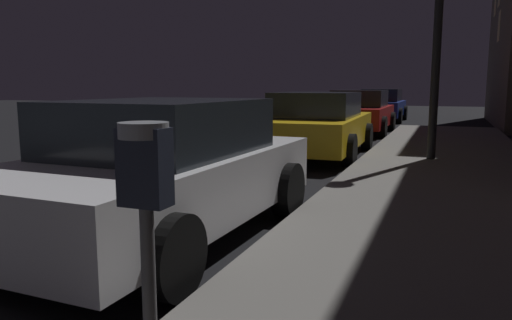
{
  "coord_description": "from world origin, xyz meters",
  "views": [
    {
      "loc": [
        5.58,
        -0.62,
        1.57
      ],
      "look_at": [
        4.22,
        2.85,
        1.01
      ],
      "focal_mm": 34.28,
      "sensor_mm": 36.0,
      "label": 1
    }
  ],
  "objects_px": {
    "car_yellow_cab": "(317,124)",
    "car_red": "(359,112)",
    "parking_meter": "(146,203)",
    "car_blue": "(382,105)",
    "car_white": "(161,170)"
  },
  "relations": [
    {
      "from": "car_red",
      "to": "car_white",
      "type": "bearing_deg",
      "value": -90.0
    },
    {
      "from": "parking_meter",
      "to": "car_yellow_cab",
      "type": "distance_m",
      "value": 9.36
    },
    {
      "from": "car_red",
      "to": "car_blue",
      "type": "relative_size",
      "value": 1.0
    },
    {
      "from": "car_yellow_cab",
      "to": "car_red",
      "type": "bearing_deg",
      "value": 90.01
    },
    {
      "from": "car_white",
      "to": "car_blue",
      "type": "distance_m",
      "value": 18.15
    },
    {
      "from": "parking_meter",
      "to": "car_red",
      "type": "bearing_deg",
      "value": 96.41
    },
    {
      "from": "car_white",
      "to": "car_red",
      "type": "relative_size",
      "value": 1.03
    },
    {
      "from": "car_yellow_cab",
      "to": "car_red",
      "type": "height_order",
      "value": "same"
    },
    {
      "from": "car_red",
      "to": "car_blue",
      "type": "distance_m",
      "value": 6.0
    },
    {
      "from": "parking_meter",
      "to": "car_red",
      "type": "height_order",
      "value": "parking_meter"
    },
    {
      "from": "car_red",
      "to": "car_blue",
      "type": "height_order",
      "value": "same"
    },
    {
      "from": "car_white",
      "to": "car_yellow_cab",
      "type": "relative_size",
      "value": 0.91
    },
    {
      "from": "car_blue",
      "to": "parking_meter",
      "type": "bearing_deg",
      "value": -85.42
    },
    {
      "from": "car_blue",
      "to": "car_white",
      "type": "bearing_deg",
      "value": -90.0
    },
    {
      "from": "parking_meter",
      "to": "car_white",
      "type": "distance_m",
      "value": 3.24
    }
  ]
}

